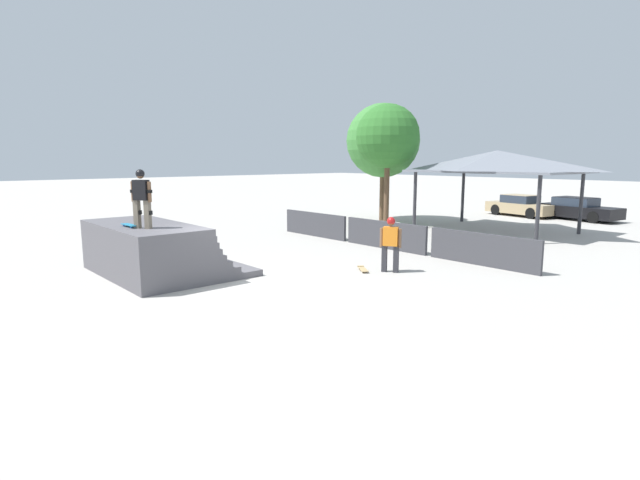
{
  "coord_description": "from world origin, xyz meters",
  "views": [
    {
      "loc": [
        11.7,
        -7.03,
        3.4
      ],
      "look_at": [
        -0.16,
        3.33,
        0.84
      ],
      "focal_mm": 28.0,
      "sensor_mm": 36.0,
      "label": 1
    }
  ],
  "objects_px": {
    "tree_far_back": "(388,137)",
    "parked_car_black": "(576,209)",
    "skater_on_deck": "(141,195)",
    "skateboard_on_ground": "(363,269)",
    "bystander_walking": "(391,240)",
    "tree_beside_pavilion": "(383,141)",
    "parked_car_tan": "(521,206)",
    "skateboard_on_deck": "(130,225)"
  },
  "relations": [
    {
      "from": "tree_far_back",
      "to": "parked_car_black",
      "type": "height_order",
      "value": "tree_far_back"
    },
    {
      "from": "skater_on_deck",
      "to": "parked_car_black",
      "type": "height_order",
      "value": "skater_on_deck"
    },
    {
      "from": "skater_on_deck",
      "to": "parked_car_black",
      "type": "distance_m",
      "value": 24.33
    },
    {
      "from": "skateboard_on_ground",
      "to": "parked_car_black",
      "type": "relative_size",
      "value": 0.16
    },
    {
      "from": "bystander_walking",
      "to": "skateboard_on_ground",
      "type": "relative_size",
      "value": 2.23
    },
    {
      "from": "tree_beside_pavilion",
      "to": "parked_car_tan",
      "type": "xyz_separation_m",
      "value": [
        4.07,
        7.95,
        -3.79
      ]
    },
    {
      "from": "skateboard_on_ground",
      "to": "tree_beside_pavilion",
      "type": "distance_m",
      "value": 13.7
    },
    {
      "from": "bystander_walking",
      "to": "tree_far_back",
      "type": "distance_m",
      "value": 12.07
    },
    {
      "from": "bystander_walking",
      "to": "skateboard_on_deck",
      "type": "bearing_deg",
      "value": 26.41
    },
    {
      "from": "skateboard_on_ground",
      "to": "skateboard_on_deck",
      "type": "bearing_deg",
      "value": 93.53
    },
    {
      "from": "bystander_walking",
      "to": "tree_beside_pavilion",
      "type": "distance_m",
      "value": 13.51
    },
    {
      "from": "skateboard_on_deck",
      "to": "skateboard_on_ground",
      "type": "relative_size",
      "value": 1.1
    },
    {
      "from": "bystander_walking",
      "to": "skateboard_on_ground",
      "type": "distance_m",
      "value": 1.25
    },
    {
      "from": "skateboard_on_deck",
      "to": "tree_far_back",
      "type": "xyz_separation_m",
      "value": [
        -3.65,
        14.86,
        2.96
      ]
    },
    {
      "from": "skateboard_on_deck",
      "to": "skateboard_on_ground",
      "type": "xyz_separation_m",
      "value": [
        3.4,
        5.8,
        -1.52
      ]
    },
    {
      "from": "skateboard_on_ground",
      "to": "tree_beside_pavilion",
      "type": "relative_size",
      "value": 0.12
    },
    {
      "from": "bystander_walking",
      "to": "tree_beside_pavilion",
      "type": "relative_size",
      "value": 0.26
    },
    {
      "from": "skater_on_deck",
      "to": "parked_car_tan",
      "type": "height_order",
      "value": "skater_on_deck"
    },
    {
      "from": "bystander_walking",
      "to": "parked_car_tan",
      "type": "relative_size",
      "value": 0.39
    },
    {
      "from": "bystander_walking",
      "to": "skater_on_deck",
      "type": "bearing_deg",
      "value": 28.92
    },
    {
      "from": "skater_on_deck",
      "to": "bystander_walking",
      "type": "distance_m",
      "value": 7.24
    },
    {
      "from": "tree_beside_pavilion",
      "to": "skateboard_on_ground",
      "type": "bearing_deg",
      "value": -50.62
    },
    {
      "from": "bystander_walking",
      "to": "tree_beside_pavilion",
      "type": "height_order",
      "value": "tree_beside_pavilion"
    },
    {
      "from": "skateboard_on_deck",
      "to": "parked_car_black",
      "type": "relative_size",
      "value": 0.18
    },
    {
      "from": "skater_on_deck",
      "to": "tree_far_back",
      "type": "distance_m",
      "value": 15.4
    },
    {
      "from": "tree_beside_pavilion",
      "to": "tree_far_back",
      "type": "distance_m",
      "value": 1.56
    },
    {
      "from": "skateboard_on_deck",
      "to": "skater_on_deck",
      "type": "bearing_deg",
      "value": 18.14
    },
    {
      "from": "skateboard_on_deck",
      "to": "tree_far_back",
      "type": "height_order",
      "value": "tree_far_back"
    },
    {
      "from": "parked_car_tan",
      "to": "parked_car_black",
      "type": "xyz_separation_m",
      "value": [
        2.99,
        0.57,
        0.0
      ]
    },
    {
      "from": "tree_beside_pavilion",
      "to": "parked_car_tan",
      "type": "distance_m",
      "value": 9.7
    },
    {
      "from": "bystander_walking",
      "to": "tree_far_back",
      "type": "xyz_separation_m",
      "value": [
        -7.72,
        8.56,
        3.55
      ]
    },
    {
      "from": "tree_beside_pavilion",
      "to": "tree_far_back",
      "type": "relative_size",
      "value": 1.03
    },
    {
      "from": "tree_beside_pavilion",
      "to": "tree_far_back",
      "type": "bearing_deg",
      "value": -39.58
    },
    {
      "from": "parked_car_tan",
      "to": "parked_car_black",
      "type": "height_order",
      "value": "same"
    },
    {
      "from": "skateboard_on_deck",
      "to": "bystander_walking",
      "type": "height_order",
      "value": "bystander_walking"
    },
    {
      "from": "bystander_walking",
      "to": "tree_far_back",
      "type": "bearing_deg",
      "value": -78.67
    },
    {
      "from": "bystander_walking",
      "to": "parked_car_tan",
      "type": "xyz_separation_m",
      "value": [
        -4.85,
        17.5,
        -0.39
      ]
    },
    {
      "from": "skateboard_on_ground",
      "to": "tree_far_back",
      "type": "xyz_separation_m",
      "value": [
        -7.05,
        9.06,
        4.49
      ]
    },
    {
      "from": "tree_beside_pavilion",
      "to": "tree_far_back",
      "type": "height_order",
      "value": "tree_beside_pavilion"
    },
    {
      "from": "skateboard_on_ground",
      "to": "tree_far_back",
      "type": "bearing_deg",
      "value": -18.21
    },
    {
      "from": "skateboard_on_deck",
      "to": "parked_car_black",
      "type": "height_order",
      "value": "skateboard_on_deck"
    },
    {
      "from": "skater_on_deck",
      "to": "tree_beside_pavilion",
      "type": "relative_size",
      "value": 0.25
    }
  ]
}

